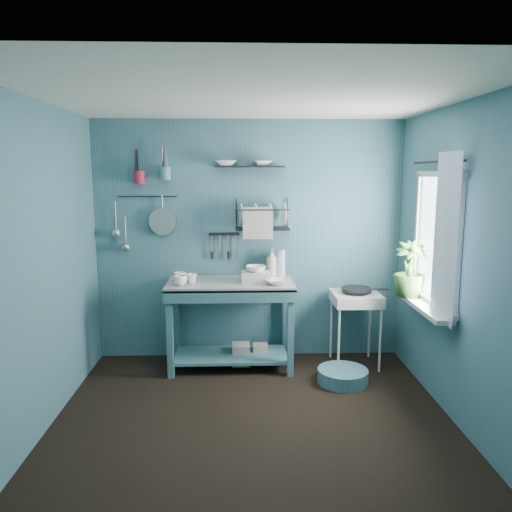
{
  "coord_description": "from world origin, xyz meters",
  "views": [
    {
      "loc": [
        -0.1,
        -3.7,
        1.97
      ],
      "look_at": [
        0.05,
        0.85,
        1.2
      ],
      "focal_mm": 35.0,
      "sensor_mm": 36.0,
      "label": 1
    }
  ],
  "objects_px": {
    "mug_left": "(180,281)",
    "potted_plant": "(410,269)",
    "colander": "(163,221)",
    "utensil_cup_magenta": "(139,177)",
    "mug_right": "(180,277)",
    "work_counter": "(231,324)",
    "water_bottle": "(281,263)",
    "storage_tin_large": "(241,354)",
    "wash_tub": "(256,277)",
    "storage_tin_small": "(260,354)",
    "dish_rack": "(262,214)",
    "soap_bottle": "(271,263)",
    "hotplate_stand": "(355,329)",
    "frying_pan": "(356,289)",
    "utensil_cup_teal": "(165,174)",
    "mug_mid": "(192,278)",
    "floor_basin": "(343,376)"
  },
  "relations": [
    {
      "from": "mug_right",
      "to": "utensil_cup_magenta",
      "type": "distance_m",
      "value": 1.09
    },
    {
      "from": "mug_left",
      "to": "soap_bottle",
      "type": "xyz_separation_m",
      "value": [
        0.9,
        0.36,
        0.1
      ]
    },
    {
      "from": "soap_bottle",
      "to": "utensil_cup_teal",
      "type": "relative_size",
      "value": 2.3
    },
    {
      "from": "potted_plant",
      "to": "floor_basin",
      "type": "bearing_deg",
      "value": -178.46
    },
    {
      "from": "mug_mid",
      "to": "dish_rack",
      "type": "distance_m",
      "value": 0.97
    },
    {
      "from": "soap_bottle",
      "to": "dish_rack",
      "type": "height_order",
      "value": "dish_rack"
    },
    {
      "from": "mug_mid",
      "to": "water_bottle",
      "type": "bearing_deg",
      "value": 17.28
    },
    {
      "from": "work_counter",
      "to": "wash_tub",
      "type": "height_order",
      "value": "wash_tub"
    },
    {
      "from": "frying_pan",
      "to": "colander",
      "type": "relative_size",
      "value": 1.07
    },
    {
      "from": "soap_bottle",
      "to": "storage_tin_small",
      "type": "bearing_deg",
      "value": -135.0
    },
    {
      "from": "storage_tin_large",
      "to": "hotplate_stand",
      "type": "bearing_deg",
      "value": -1.54
    },
    {
      "from": "mug_left",
      "to": "potted_plant",
      "type": "bearing_deg",
      "value": -6.9
    },
    {
      "from": "storage_tin_small",
      "to": "wash_tub",
      "type": "bearing_deg",
      "value": -116.57
    },
    {
      "from": "work_counter",
      "to": "potted_plant",
      "type": "xyz_separation_m",
      "value": [
        1.65,
        -0.42,
        0.64
      ]
    },
    {
      "from": "mug_left",
      "to": "frying_pan",
      "type": "bearing_deg",
      "value": 5.83
    },
    {
      "from": "utensil_cup_teal",
      "to": "mug_mid",
      "type": "bearing_deg",
      "value": -49.43
    },
    {
      "from": "colander",
      "to": "utensil_cup_magenta",
      "type": "bearing_deg",
      "value": -172.0
    },
    {
      "from": "storage_tin_small",
      "to": "mug_left",
      "type": "bearing_deg",
      "value": -162.9
    },
    {
      "from": "wash_tub",
      "to": "storage_tin_small",
      "type": "xyz_separation_m",
      "value": [
        0.05,
        0.1,
        -0.84
      ]
    },
    {
      "from": "frying_pan",
      "to": "mug_left",
      "type": "bearing_deg",
      "value": -174.17
    },
    {
      "from": "frying_pan",
      "to": "potted_plant",
      "type": "distance_m",
      "value": 0.65
    },
    {
      "from": "potted_plant",
      "to": "storage_tin_small",
      "type": "distance_m",
      "value": 1.75
    },
    {
      "from": "mug_left",
      "to": "hotplate_stand",
      "type": "relative_size",
      "value": 0.16
    },
    {
      "from": "utensil_cup_magenta",
      "to": "soap_bottle",
      "type": "bearing_deg",
      "value": -2.48
    },
    {
      "from": "mug_left",
      "to": "storage_tin_large",
      "type": "relative_size",
      "value": 0.56
    },
    {
      "from": "utensil_cup_magenta",
      "to": "potted_plant",
      "type": "height_order",
      "value": "utensil_cup_magenta"
    },
    {
      "from": "work_counter",
      "to": "potted_plant",
      "type": "height_order",
      "value": "potted_plant"
    },
    {
      "from": "utensil_cup_teal",
      "to": "mug_left",
      "type": "bearing_deg",
      "value": -67.61
    },
    {
      "from": "colander",
      "to": "potted_plant",
      "type": "height_order",
      "value": "colander"
    },
    {
      "from": "potted_plant",
      "to": "storage_tin_small",
      "type": "xyz_separation_m",
      "value": [
        -1.35,
        0.5,
        -0.99
      ]
    },
    {
      "from": "wash_tub",
      "to": "colander",
      "type": "bearing_deg",
      "value": 162.05
    },
    {
      "from": "hotplate_stand",
      "to": "dish_rack",
      "type": "distance_m",
      "value": 1.51
    },
    {
      "from": "water_bottle",
      "to": "storage_tin_large",
      "type": "relative_size",
      "value": 1.27
    },
    {
      "from": "potted_plant",
      "to": "mug_mid",
      "type": "bearing_deg",
      "value": 170.01
    },
    {
      "from": "mug_right",
      "to": "hotplate_stand",
      "type": "height_order",
      "value": "mug_right"
    },
    {
      "from": "water_bottle",
      "to": "storage_tin_small",
      "type": "relative_size",
      "value": 1.4
    },
    {
      "from": "water_bottle",
      "to": "frying_pan",
      "type": "xyz_separation_m",
      "value": [
        0.75,
        -0.2,
        -0.24
      ]
    },
    {
      "from": "utensil_cup_teal",
      "to": "storage_tin_large",
      "type": "xyz_separation_m",
      "value": [
        0.75,
        -0.21,
        -1.84
      ]
    },
    {
      "from": "mug_mid",
      "to": "water_bottle",
      "type": "distance_m",
      "value": 0.95
    },
    {
      "from": "soap_bottle",
      "to": "storage_tin_small",
      "type": "height_order",
      "value": "soap_bottle"
    },
    {
      "from": "potted_plant",
      "to": "colander",
      "type": "bearing_deg",
      "value": 163.3
    },
    {
      "from": "potted_plant",
      "to": "storage_tin_small",
      "type": "bearing_deg",
      "value": 159.78
    },
    {
      "from": "wash_tub",
      "to": "dish_rack",
      "type": "bearing_deg",
      "value": 71.75
    },
    {
      "from": "soap_bottle",
      "to": "wash_tub",
      "type": "bearing_deg",
      "value": -127.69
    },
    {
      "from": "storage_tin_large",
      "to": "floor_basin",
      "type": "bearing_deg",
      "value": -26.76
    },
    {
      "from": "mug_left",
      "to": "colander",
      "type": "distance_m",
      "value": 0.73
    },
    {
      "from": "soap_bottle",
      "to": "dish_rack",
      "type": "xyz_separation_m",
      "value": [
        -0.09,
        0.01,
        0.51
      ]
    },
    {
      "from": "water_bottle",
      "to": "hotplate_stand",
      "type": "distance_m",
      "value": 1.01
    },
    {
      "from": "mug_right",
      "to": "utensil_cup_teal",
      "type": "distance_m",
      "value": 1.06
    },
    {
      "from": "water_bottle",
      "to": "soap_bottle",
      "type": "bearing_deg",
      "value": -168.69
    }
  ]
}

